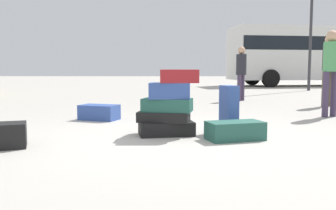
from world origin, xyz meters
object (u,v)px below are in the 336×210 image
Objects in this scene: suitcase_tower at (168,108)px; suitcase_navy_behind_tower at (99,112)px; suitcase_navy_foreground_far at (229,109)px; parked_bus at (312,52)px; person_tourist_with_camera at (329,64)px; person_bearded_onlooker at (241,69)px; person_passerby_in_red at (331,65)px; suitcase_black_right_side at (2,136)px; suitcase_teal_left_side at (235,131)px.

suitcase_tower reaches higher than suitcase_navy_behind_tower.
suitcase_tower is at bearing 175.32° from suitcase_navy_foreground_far.
parked_bus is at bearing 64.02° from suitcase_tower.
suitcase_tower is at bearing 21.39° from person_tourist_with_camera.
person_bearded_onlooker is 0.94× the size of person_passerby_in_red.
person_passerby_in_red is (2.24, 1.86, 0.66)m from suitcase_navy_foreground_far.
person_passerby_in_red is at bearing 43.86° from person_tourist_with_camera.
person_bearded_onlooker is 0.17× the size of parked_bus.
person_tourist_with_camera reaches higher than suitcase_black_right_side.
suitcase_navy_behind_tower is at bearing -19.05° from person_passerby_in_red.
suitcase_black_right_side is 0.79× the size of suitcase_navy_foreground_far.
suitcase_navy_foreground_far is at bearing 13.98° from person_passerby_in_red.
person_passerby_in_red is (2.23, 2.43, 0.89)m from suitcase_teal_left_side.
person_tourist_with_camera reaches higher than suitcase_tower.
suitcase_teal_left_side is 5.48m from person_tourist_with_camera.
suitcase_black_right_side is 2.94m from suitcase_teal_left_side.
suitcase_teal_left_side is (2.22, -1.90, -0.02)m from suitcase_navy_behind_tower.
parked_bus reaches higher than suitcase_teal_left_side.
person_tourist_with_camera is (3.91, 4.16, 0.67)m from suitcase_tower.
person_bearded_onlooker is (1.12, 6.06, 0.82)m from suitcase_teal_left_side.
suitcase_black_right_side is 0.35× the size of person_bearded_onlooker.
suitcase_navy_foreground_far is 0.95× the size of suitcase_teal_left_side.
person_bearded_onlooker reaches higher than suitcase_tower.
suitcase_navy_behind_tower is at bearing 0.90° from person_tourist_with_camera.
person_passerby_in_red is (3.13, 2.10, 0.62)m from suitcase_tower.
suitcase_navy_behind_tower reaches higher than suitcase_teal_left_side.
suitcase_navy_behind_tower is 0.93× the size of suitcase_teal_left_side.
suitcase_navy_behind_tower is 0.08× the size of parked_bus.
parked_bus reaches higher than suitcase_black_right_side.
suitcase_teal_left_side is (0.90, -0.33, -0.28)m from suitcase_tower.
suitcase_navy_behind_tower is 5.40m from person_bearded_onlooker.
person_passerby_in_red is at bearing 24.74° from suitcase_navy_behind_tower.
suitcase_navy_foreground_far is 0.40× the size of person_tourist_with_camera.
parked_bus reaches higher than person_tourist_with_camera.
suitcase_navy_behind_tower is at bearing 130.00° from suitcase_tower.
suitcase_teal_left_side is at bearing -22.51° from suitcase_navy_behind_tower.
parked_bus reaches higher than suitcase_navy_behind_tower.
person_passerby_in_red reaches higher than suitcase_tower.
parked_bus is at bearing 46.77° from suitcase_navy_foreground_far.
suitcase_navy_foreground_far is 0.61m from suitcase_teal_left_side.
suitcase_navy_foreground_far is 0.42× the size of person_passerby_in_red.
person_tourist_with_camera is at bearing 20.55° from suitcase_black_right_side.
person_bearded_onlooker reaches higher than suitcase_navy_foreground_far.
person_tourist_with_camera reaches higher than suitcase_navy_behind_tower.
person_tourist_with_camera reaches higher than suitcase_teal_left_side.
person_bearded_onlooker is at bearing 70.62° from suitcase_tower.
suitcase_black_right_side is 7.79m from person_bearded_onlooker.
suitcase_black_right_side is at bearing -178.04° from suitcase_navy_foreground_far.
parked_bus is (4.39, 13.33, 0.82)m from person_passerby_in_red.
suitcase_black_right_side is 0.33× the size of person_passerby_in_red.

